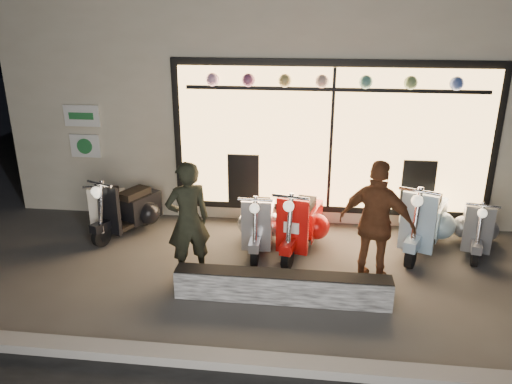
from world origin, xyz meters
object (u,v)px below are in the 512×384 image
Objects in this scene: man at (188,220)px; woman at (377,224)px; scooter_red at (302,222)px; scooter_silver at (260,221)px; graffiti_barrier at (282,287)px.

woman is at bearing 153.21° from man.
man is 2.59m from woman.
scooter_red is at bearing -22.81° from woman.
woman reaches higher than scooter_silver.
scooter_red is at bearing -173.90° from man.
scooter_red is 1.96m from man.
graffiti_barrier is 1.55m from woman.
man is at bearing -128.79° from scooter_silver.
man is (-1.56, -1.11, 0.42)m from scooter_red.
scooter_silver is at bearing -157.72° from man.
graffiti_barrier is 1.59× the size of woman.
man is 0.96× the size of woman.
woman is at bearing -30.71° from scooter_silver.
woman is at bearing 27.40° from graffiti_barrier.
scooter_silver is 0.81× the size of man.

